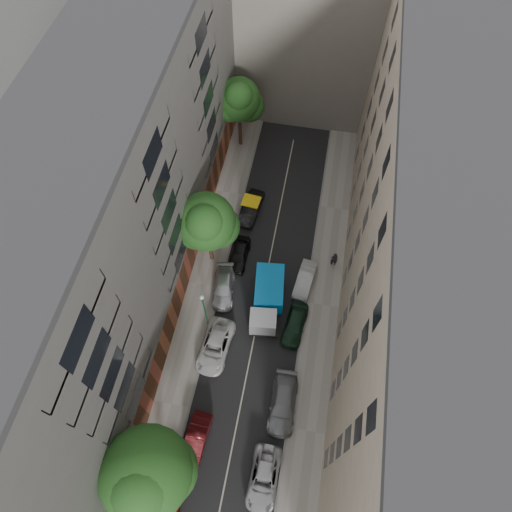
% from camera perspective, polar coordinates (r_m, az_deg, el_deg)
% --- Properties ---
extents(ground, '(120.00, 120.00, 0.00)m').
position_cam_1_polar(ground, '(42.14, 0.82, -4.92)').
color(ground, '#4C4C49').
rests_on(ground, ground).
extents(road_surface, '(8.00, 44.00, 0.02)m').
position_cam_1_polar(road_surface, '(42.13, 0.83, -4.92)').
color(road_surface, black).
rests_on(road_surface, ground).
extents(sidewalk_left, '(3.00, 44.00, 0.15)m').
position_cam_1_polar(sidewalk_left, '(42.78, -6.45, -3.62)').
color(sidewalk_left, gray).
rests_on(sidewalk_left, ground).
extents(sidewalk_right, '(3.00, 44.00, 0.15)m').
position_cam_1_polar(sidewalk_right, '(42.07, 8.26, -6.08)').
color(sidewalk_right, gray).
rests_on(sidewalk_right, ground).
extents(building_left, '(8.00, 44.00, 20.00)m').
position_cam_1_polar(building_left, '(35.99, -16.54, 5.07)').
color(building_left, '#524F4C').
rests_on(building_left, ground).
extents(building_right, '(8.00, 44.00, 20.00)m').
position_cam_1_polar(building_right, '(34.27, 19.45, -0.58)').
color(building_right, '#C5AF99').
rests_on(building_right, ground).
extents(building_endcap, '(18.00, 12.00, 18.00)m').
position_cam_1_polar(building_endcap, '(54.33, 6.87, 27.03)').
color(building_endcap, slate).
rests_on(building_endcap, ground).
extents(tarp_truck, '(3.04, 6.31, 2.81)m').
position_cam_1_polar(tarp_truck, '(40.29, 1.45, -5.36)').
color(tarp_truck, black).
rests_on(tarp_truck, ground).
extents(car_left_0, '(1.89, 4.33, 1.45)m').
position_cam_1_polar(car_left_0, '(37.91, -10.37, -26.85)').
color(car_left_0, maroon).
rests_on(car_left_0, ground).
extents(car_left_1, '(1.77, 4.40, 1.42)m').
position_cam_1_polar(car_left_1, '(38.05, -7.54, -21.89)').
color(car_left_1, '#4E0F12').
rests_on(car_left_1, ground).
extents(car_left_2, '(2.75, 5.33, 1.44)m').
position_cam_1_polar(car_left_2, '(39.68, -5.12, -11.17)').
color(car_left_2, silver).
rests_on(car_left_2, ground).
extents(car_left_3, '(2.50, 4.83, 1.34)m').
position_cam_1_polar(car_left_3, '(41.84, -4.08, -3.94)').
color(car_left_3, '#B3B3B8').
rests_on(car_left_3, ground).
extents(car_left_4, '(1.73, 4.09, 1.38)m').
position_cam_1_polar(car_left_4, '(43.41, -2.11, 0.21)').
color(car_left_4, black).
rests_on(car_left_4, ground).
extents(car_left_5, '(2.08, 4.66, 1.49)m').
position_cam_1_polar(car_left_5, '(46.31, -0.60, 6.01)').
color(car_left_5, black).
rests_on(car_left_5, ground).
extents(car_right_0, '(2.22, 4.77, 1.32)m').
position_cam_1_polar(car_right_0, '(37.54, 0.98, -26.02)').
color(car_right_0, '#B5B6BA').
rests_on(car_right_0, ground).
extents(car_right_1, '(2.22, 5.19, 1.49)m').
position_cam_1_polar(car_right_1, '(38.28, 3.40, -17.97)').
color(car_right_1, slate).
rests_on(car_right_1, ground).
extents(car_right_2, '(2.23, 4.50, 1.48)m').
position_cam_1_polar(car_right_2, '(40.34, 4.87, -8.53)').
color(car_right_2, black).
rests_on(car_right_2, ground).
extents(car_right_3, '(1.96, 4.24, 1.34)m').
position_cam_1_polar(car_right_3, '(42.33, 6.12, -2.96)').
color(car_right_3, silver).
rests_on(car_right_3, ground).
extents(tree_near, '(6.13, 5.98, 9.12)m').
position_cam_1_polar(tree_near, '(32.86, -13.40, -25.10)').
color(tree_near, '#382619').
rests_on(tree_near, sidewalk_left).
extents(tree_mid, '(5.37, 5.11, 8.97)m').
position_cam_1_polar(tree_mid, '(38.85, -6.16, 4.01)').
color(tree_mid, '#382619').
rests_on(tree_mid, sidewalk_left).
extents(tree_far, '(4.82, 4.47, 8.79)m').
position_cam_1_polar(tree_far, '(48.61, -2.06, 18.73)').
color(tree_far, '#382619').
rests_on(tree_far, sidewalk_left).
extents(lamp_post, '(0.36, 0.36, 5.85)m').
position_cam_1_polar(lamp_post, '(37.69, -6.48, -6.47)').
color(lamp_post, '#185534').
rests_on(lamp_post, sidewalk_left).
extents(pedestrian, '(0.76, 0.56, 1.89)m').
position_cam_1_polar(pedestrian, '(43.28, 9.73, -0.38)').
color(pedestrian, black).
rests_on(pedestrian, sidewalk_right).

